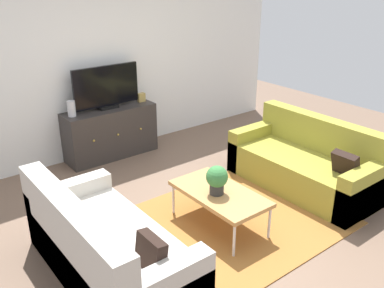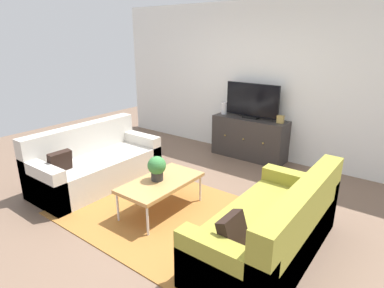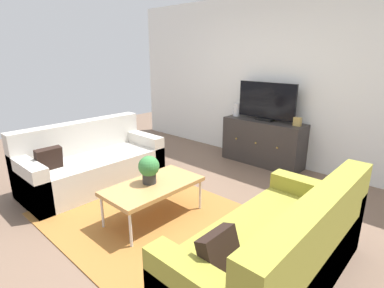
# 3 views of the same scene
# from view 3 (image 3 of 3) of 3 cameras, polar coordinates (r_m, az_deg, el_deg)

# --- Properties ---
(ground_plane) EXTENTS (10.00, 10.00, 0.00)m
(ground_plane) POSITION_cam_3_polar(r_m,az_deg,el_deg) (3.51, -5.02, -13.57)
(ground_plane) COLOR brown
(wall_back) EXTENTS (6.40, 0.12, 2.70)m
(wall_back) POSITION_cam_3_polar(r_m,az_deg,el_deg) (5.11, 16.59, 11.45)
(wall_back) COLOR white
(wall_back) RESTS_ON ground_plane
(area_rug) EXTENTS (2.50, 1.90, 0.01)m
(area_rug) POSITION_cam_3_polar(r_m,az_deg,el_deg) (3.43, -6.93, -14.37)
(area_rug) COLOR #9E662D
(area_rug) RESTS_ON ground_plane
(couch_left_side) EXTENTS (0.86, 1.86, 0.86)m
(couch_left_side) POSITION_cam_3_polar(r_m,az_deg,el_deg) (4.42, -18.86, -3.73)
(couch_left_side) COLOR beige
(couch_left_side) RESTS_ON ground_plane
(couch_right_side) EXTENTS (0.86, 1.86, 0.86)m
(couch_right_side) POSITION_cam_3_polar(r_m,az_deg,el_deg) (2.56, 16.55, -19.56)
(couch_right_side) COLOR olive
(couch_right_side) RESTS_ON ground_plane
(coffee_table) EXTENTS (0.57, 1.07, 0.42)m
(coffee_table) POSITION_cam_3_polar(r_m,az_deg,el_deg) (3.31, -7.42, -8.08)
(coffee_table) COLOR #B7844C
(coffee_table) RESTS_ON ground_plane
(potted_plant) EXTENTS (0.23, 0.23, 0.31)m
(potted_plant) POSITION_cam_3_polar(r_m,az_deg,el_deg) (3.26, -8.25, -4.62)
(potted_plant) COLOR #2D2D2D
(potted_plant) RESTS_ON coffee_table
(tv_console) EXTENTS (1.34, 0.47, 0.73)m
(tv_console) POSITION_cam_3_polar(r_m,az_deg,el_deg) (5.08, 13.41, 0.35)
(tv_console) COLOR #332D2B
(tv_console) RESTS_ON ground_plane
(flat_screen_tv) EXTENTS (0.99, 0.16, 0.61)m
(flat_screen_tv) POSITION_cam_3_polar(r_m,az_deg,el_deg) (4.96, 14.06, 7.87)
(flat_screen_tv) COLOR black
(flat_screen_tv) RESTS_ON tv_console
(glass_vase) EXTENTS (0.11, 0.11, 0.22)m
(glass_vase) POSITION_cam_3_polar(r_m,az_deg,el_deg) (5.25, 8.54, 6.49)
(glass_vase) COLOR silver
(glass_vase) RESTS_ON tv_console
(mantel_clock) EXTENTS (0.11, 0.07, 0.13)m
(mantel_clock) POSITION_cam_3_polar(r_m,az_deg,el_deg) (4.75, 19.53, 4.05)
(mantel_clock) COLOR tan
(mantel_clock) RESTS_ON tv_console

